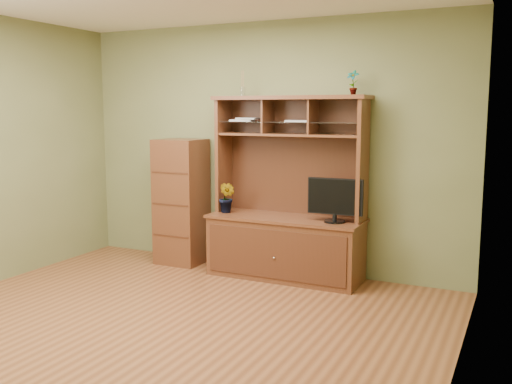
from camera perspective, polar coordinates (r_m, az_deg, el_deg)
The scene contains 8 objects.
room at distance 4.55m, azimuth -9.59°, elevation 2.97°, with size 4.54×4.04×2.74m.
media_hutch at distance 6.01m, azimuth 3.04°, elevation -3.65°, with size 1.66×0.61×1.90m.
monitor at distance 5.68m, azimuth 7.91°, elevation -0.72°, with size 0.55×0.21×0.44m.
orchid_plant at distance 6.16m, azimuth -2.91°, elevation -0.57°, with size 0.18×0.15×0.33m, color #21511B.
top_plant at distance 5.74m, azimuth 9.67°, elevation 10.75°, with size 0.13×0.09×0.24m, color #326A25.
reed_diffuser at distance 6.18m, azimuth -1.34°, elevation 10.53°, with size 0.05×0.05×0.27m.
magazines at distance 6.08m, azimuth 0.54°, elevation 7.21°, with size 0.90×0.22×0.04m.
side_cabinet at distance 6.60m, azimuth -7.47°, elevation -0.95°, with size 0.51×0.46×1.43m.
Camera 1 is at (2.61, -3.70, 1.76)m, focal length 40.00 mm.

